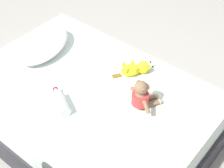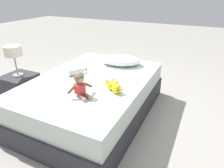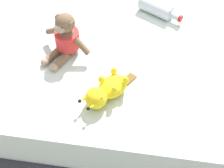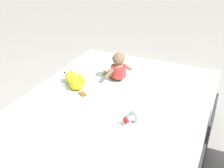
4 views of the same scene
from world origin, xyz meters
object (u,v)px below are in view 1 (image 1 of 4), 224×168
bed (89,112)px  pillow (42,45)px  plush_monkey (142,96)px  plush_yellow_creature (136,69)px  glass_bottle (61,103)px

bed → pillow: 0.70m
plush_monkey → plush_yellow_creature: bearing=42.9°
pillow → glass_bottle: 0.70m
pillow → glass_bottle: pillow is taller
glass_bottle → plush_monkey: bearing=-49.7°
bed → glass_bottle: glass_bottle is taller
bed → plush_yellow_creature: 0.51m
pillow → glass_bottle: bearing=-121.2°
pillow → plush_yellow_creature: pillow is taller
plush_monkey → plush_yellow_creature: 0.36m
pillow → plush_monkey: size_ratio=2.41×
bed → glass_bottle: (-0.25, 0.02, 0.29)m
bed → pillow: size_ratio=2.95×
plush_monkey → glass_bottle: size_ratio=1.03×
bed → plush_monkey: (0.12, -0.41, 0.35)m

